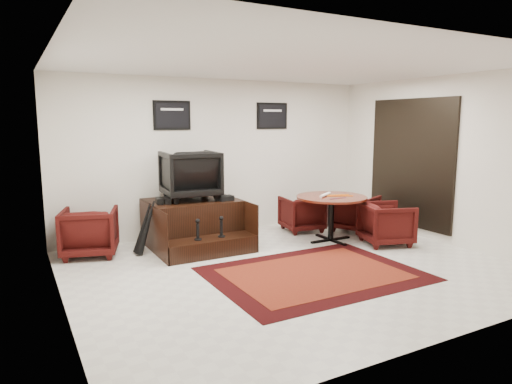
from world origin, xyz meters
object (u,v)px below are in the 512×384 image
at_px(shine_podium, 194,225).
at_px(table_chair_corner, 386,222).
at_px(armchair_side, 90,230).
at_px(table_chair_window, 355,211).
at_px(shine_chair, 190,172).
at_px(meeting_table, 331,202).
at_px(table_chair_back, 302,212).

relative_size(shine_podium, table_chair_corner, 1.97).
bearing_deg(armchair_side, table_chair_window, -171.85).
relative_size(shine_chair, table_chair_window, 1.18).
height_order(shine_podium, table_chair_corner, table_chair_corner).
height_order(meeting_table, table_chair_corner, meeting_table).
relative_size(armchair_side, table_chair_window, 1.07).
bearing_deg(table_chair_window, shine_podium, 56.58).
distance_m(table_chair_window, table_chair_corner, 0.99).
height_order(shine_podium, meeting_table, meeting_table).
xyz_separation_m(shine_chair, armchair_side, (-1.62, 0.08, -0.80)).
distance_m(meeting_table, table_chair_window, 0.98).
bearing_deg(shine_chair, meeting_table, 160.13).
distance_m(shine_chair, meeting_table, 2.45).
xyz_separation_m(shine_podium, shine_chair, (0.00, 0.15, 0.86)).
bearing_deg(table_chair_corner, table_chair_window, 8.90).
relative_size(armchair_side, table_chair_back, 1.13).
height_order(armchair_side, table_chair_back, armchair_side).
bearing_deg(shine_podium, table_chair_window, -8.93).
relative_size(shine_chair, table_chair_back, 1.25).
bearing_deg(shine_podium, armchair_side, 171.79).
height_order(shine_podium, table_chair_back, shine_podium).
relative_size(meeting_table, table_chair_window, 1.57).
xyz_separation_m(shine_podium, table_chair_window, (3.02, -0.47, 0.03)).
height_order(armchair_side, meeting_table, armchair_side).
xyz_separation_m(shine_podium, table_chair_back, (2.15, 0.01, 0.01)).
xyz_separation_m(armchair_side, meeting_table, (3.79, -1.08, 0.28)).
bearing_deg(shine_podium, table_chair_corner, -26.97).
bearing_deg(table_chair_window, armchair_side, 56.83).
distance_m(armchair_side, table_chair_back, 3.77).
bearing_deg(table_chair_window, shine_chair, 53.83).
height_order(shine_chair, meeting_table, shine_chair).
height_order(armchair_side, table_chair_window, armchair_side).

